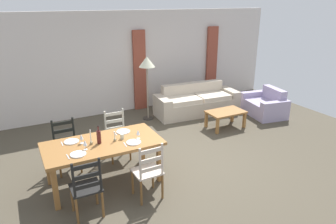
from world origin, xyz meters
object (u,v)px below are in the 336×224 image
(armchair_upholstered, at_px, (266,106))
(standing_lamp, at_px, (147,66))
(wine_glass_near_left, at_px, (85,143))
(coffee_cup_primary, at_px, (122,136))
(coffee_table, at_px, (226,114))
(wine_glass_near_right, at_px, (138,133))
(wine_glass_far_left, at_px, (81,137))
(dining_chair_near_right, at_px, (148,171))
(couch, at_px, (196,103))
(wine_bottle, at_px, (99,137))
(dining_chair_far_left, at_px, (66,146))
(dining_chair_far_right, at_px, (117,135))
(dining_chair_near_left, at_px, (87,188))
(dining_table, at_px, (103,147))

(armchair_upholstered, relative_size, standing_lamp, 0.78)
(wine_glass_near_left, relative_size, coffee_cup_primary, 1.79)
(coffee_table, xyz_separation_m, standing_lamp, (-1.43, 1.40, 1.06))
(wine_glass_near_right, distance_m, wine_glass_far_left, 0.92)
(dining_chair_near_right, bearing_deg, couch, 47.35)
(wine_bottle, bearing_deg, armchair_upholstered, 14.46)
(dining_chair_near_right, height_order, dining_chair_far_left, same)
(dining_chair_far_left, distance_m, wine_glass_near_right, 1.41)
(wine_bottle, distance_m, coffee_cup_primary, 0.40)
(dining_chair_far_left, distance_m, standing_lamp, 3.05)
(dining_chair_near_right, height_order, coffee_cup_primary, dining_chair_near_right)
(wine_glass_near_left, xyz_separation_m, armchair_upholstered, (5.16, 1.39, -0.61))
(dining_chair_near_right, bearing_deg, dining_chair_far_right, 89.73)
(dining_chair_far_right, bearing_deg, coffee_cup_primary, -101.02)
(couch, distance_m, standing_lamp, 1.77)
(wine_glass_far_left, relative_size, couch, 0.07)
(coffee_cup_primary, height_order, armchair_upholstered, coffee_cup_primary)
(wine_bottle, bearing_deg, dining_chair_near_left, -118.91)
(wine_bottle, distance_m, armchair_upholstered, 5.10)
(wine_glass_near_left, bearing_deg, dining_table, 23.14)
(dining_chair_far_right, relative_size, wine_glass_near_right, 5.96)
(dining_chair_far_left, height_order, wine_glass_far_left, dining_chair_far_left)
(dining_table, relative_size, dining_chair_near_right, 1.98)
(dining_chair_near_right, xyz_separation_m, wine_glass_near_left, (-0.79, 0.62, 0.38))
(wine_glass_far_left, bearing_deg, dining_chair_far_left, 105.62)
(dining_chair_far_right, xyz_separation_m, standing_lamp, (1.39, 1.66, 0.93))
(standing_lamp, bearing_deg, wine_bottle, -128.58)
(armchair_upholstered, bearing_deg, dining_chair_far_left, -174.25)
(dining_table, bearing_deg, dining_chair_far_right, 57.33)
(dining_chair_far_left, height_order, wine_glass_near_left, dining_chair_far_left)
(dining_chair_near_left, height_order, wine_bottle, wine_bottle)
(dining_chair_near_left, bearing_deg, standing_lamp, 53.52)
(wine_glass_near_left, relative_size, wine_glass_far_left, 1.00)
(coffee_cup_primary, xyz_separation_m, standing_lamp, (1.54, 2.43, 0.62))
(dining_chair_far_right, relative_size, armchair_upholstered, 0.75)
(wine_glass_far_left, distance_m, couch, 4.16)
(coffee_cup_primary, bearing_deg, coffee_table, 19.09)
(wine_glass_far_left, relative_size, standing_lamp, 0.10)
(dining_chair_near_right, distance_m, couch, 4.07)
(dining_chair_far_left, xyz_separation_m, armchair_upholstered, (5.32, 0.54, -0.23))
(dining_table, relative_size, coffee_table, 2.11)
(wine_glass_near_left, height_order, wine_glass_far_left, same)
(coffee_cup_primary, relative_size, coffee_table, 0.10)
(couch, height_order, armchair_upholstered, couch)
(dining_table, xyz_separation_m, dining_chair_far_left, (-0.48, 0.72, -0.19))
(couch, bearing_deg, wine_glass_far_left, -149.21)
(armchair_upholstered, bearing_deg, dining_table, -165.44)
(dining_table, relative_size, wine_bottle, 6.01)
(wine_glass_near_left, distance_m, coffee_table, 3.84)
(dining_chair_near_right, relative_size, couch, 0.41)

